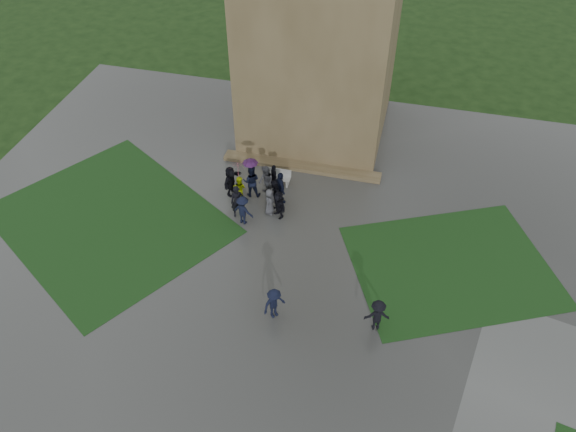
# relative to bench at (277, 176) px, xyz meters

# --- Properties ---
(ground) EXTENTS (120.00, 120.00, 0.00)m
(ground) POSITION_rel_bench_xyz_m (1.00, -8.96, -0.48)
(ground) COLOR black
(plaza) EXTENTS (34.00, 34.00, 0.02)m
(plaza) POSITION_rel_bench_xyz_m (1.00, -6.96, -0.47)
(plaza) COLOR #353533
(plaza) RESTS_ON ground
(lawn_inset_left) EXTENTS (14.10, 13.46, 0.01)m
(lawn_inset_left) POSITION_rel_bench_xyz_m (-7.50, -4.96, -0.46)
(lawn_inset_left) COLOR black
(lawn_inset_left) RESTS_ON plaza
(lawn_inset_right) EXTENTS (11.12, 10.15, 0.01)m
(lawn_inset_right) POSITION_rel_bench_xyz_m (9.50, -3.96, -0.46)
(lawn_inset_right) COLOR black
(lawn_inset_right) RESTS_ON plaza
(tower_plinth) EXTENTS (9.00, 0.80, 0.22)m
(tower_plinth) POSITION_rel_bench_xyz_m (1.00, 1.64, -0.35)
(tower_plinth) COLOR brown
(tower_plinth) RESTS_ON plaza
(bench) EXTENTS (1.55, 0.50, 0.90)m
(bench) POSITION_rel_bench_xyz_m (0.00, 0.00, 0.00)
(bench) COLOR #A8A7A3
(bench) RESTS_ON plaza
(visitor_cluster) EXTENTS (4.02, 3.98, 2.46)m
(visitor_cluster) POSITION_rel_bench_xyz_m (-0.58, -1.83, 0.52)
(visitor_cluster) COLOR black
(visitor_cluster) RESTS_ON plaza
(pedestrian_mid) EXTENTS (1.09, 1.15, 1.62)m
(pedestrian_mid) POSITION_rel_bench_xyz_m (2.21, -8.71, 0.35)
(pedestrian_mid) COLOR black
(pedestrian_mid) RESTS_ON plaza
(pedestrian_near) EXTENTS (1.17, 0.79, 1.65)m
(pedestrian_near) POSITION_rel_bench_xyz_m (6.50, -8.28, 0.36)
(pedestrian_near) COLOR black
(pedestrian_near) RESTS_ON plaza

